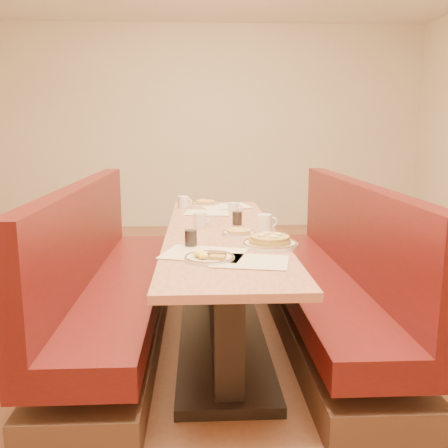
{
  "coord_description": "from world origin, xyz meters",
  "views": [
    {
      "loc": [
        -0.14,
        -3.12,
        1.39
      ],
      "look_at": [
        0.0,
        -0.3,
        0.85
      ],
      "focal_mm": 40.0,
      "sensor_mm": 36.0,
      "label": 1
    }
  ],
  "objects_px": {
    "eggs_plate": "(209,257)",
    "coffee_mug_c": "(234,208)",
    "booth_right": "(332,287)",
    "coffee_mug_b": "(201,219)",
    "booth_left": "(109,290)",
    "soda_tumbler_mid": "(237,218)",
    "coffee_mug_d": "(184,202)",
    "diner_table": "(222,287)",
    "soda_tumbler_near": "(191,238)",
    "pancake_plate": "(270,242)",
    "coffee_mug_a": "(265,222)"
  },
  "relations": [
    {
      "from": "eggs_plate",
      "to": "coffee_mug_c",
      "type": "xyz_separation_m",
      "value": [
        0.22,
        1.34,
        0.03
      ]
    },
    {
      "from": "booth_right",
      "to": "coffee_mug_b",
      "type": "height_order",
      "value": "booth_right"
    },
    {
      "from": "booth_left",
      "to": "booth_right",
      "type": "relative_size",
      "value": 1.0
    },
    {
      "from": "soda_tumbler_mid",
      "to": "coffee_mug_d",
      "type": "bearing_deg",
      "value": 117.07
    },
    {
      "from": "coffee_mug_b",
      "to": "soda_tumbler_mid",
      "type": "height_order",
      "value": "same"
    },
    {
      "from": "diner_table",
      "to": "soda_tumbler_mid",
      "type": "relative_size",
      "value": 27.64
    },
    {
      "from": "coffee_mug_b",
      "to": "booth_left",
      "type": "bearing_deg",
      "value": 175.83
    },
    {
      "from": "coffee_mug_d",
      "to": "soda_tumbler_near",
      "type": "bearing_deg",
      "value": -63.57
    },
    {
      "from": "soda_tumbler_near",
      "to": "coffee_mug_c",
      "type": "bearing_deg",
      "value": 73.62
    },
    {
      "from": "booth_right",
      "to": "coffee_mug_c",
      "type": "distance_m",
      "value": 0.98
    },
    {
      "from": "booth_right",
      "to": "soda_tumbler_near",
      "type": "height_order",
      "value": "booth_right"
    },
    {
      "from": "eggs_plate",
      "to": "coffee_mug_b",
      "type": "height_order",
      "value": "coffee_mug_b"
    },
    {
      "from": "booth_left",
      "to": "eggs_plate",
      "type": "distance_m",
      "value": 1.04
    },
    {
      "from": "coffee_mug_c",
      "to": "coffee_mug_b",
      "type": "bearing_deg",
      "value": -114.23
    },
    {
      "from": "booth_left",
      "to": "soda_tumbler_mid",
      "type": "xyz_separation_m",
      "value": [
        0.85,
        0.2,
        0.43
      ]
    },
    {
      "from": "booth_right",
      "to": "coffee_mug_d",
      "type": "bearing_deg",
      "value": 136.54
    },
    {
      "from": "pancake_plate",
      "to": "soda_tumbler_near",
      "type": "distance_m",
      "value": 0.44
    },
    {
      "from": "diner_table",
      "to": "coffee_mug_d",
      "type": "bearing_deg",
      "value": 105.9
    },
    {
      "from": "coffee_mug_a",
      "to": "coffee_mug_d",
      "type": "xyz_separation_m",
      "value": [
        -0.55,
        0.93,
        -0.0
      ]
    },
    {
      "from": "diner_table",
      "to": "coffee_mug_b",
      "type": "height_order",
      "value": "coffee_mug_b"
    },
    {
      "from": "booth_left",
      "to": "coffee_mug_d",
      "type": "height_order",
      "value": "booth_left"
    },
    {
      "from": "booth_left",
      "to": "pancake_plate",
      "type": "xyz_separation_m",
      "value": [
        0.98,
        -0.44,
        0.41
      ]
    },
    {
      "from": "booth_right",
      "to": "coffee_mug_c",
      "type": "xyz_separation_m",
      "value": [
        -0.61,
        0.62,
        0.43
      ]
    },
    {
      "from": "coffee_mug_c",
      "to": "coffee_mug_d",
      "type": "distance_m",
      "value": 0.51
    },
    {
      "from": "diner_table",
      "to": "soda_tumbler_near",
      "type": "distance_m",
      "value": 0.63
    },
    {
      "from": "booth_left",
      "to": "coffee_mug_d",
      "type": "bearing_deg",
      "value": 64.12
    },
    {
      "from": "booth_left",
      "to": "booth_right",
      "type": "bearing_deg",
      "value": 0.0
    },
    {
      "from": "coffee_mug_a",
      "to": "coffee_mug_b",
      "type": "bearing_deg",
      "value": 168.65
    },
    {
      "from": "soda_tumbler_near",
      "to": "booth_right",
      "type": "bearing_deg",
      "value": 24.96
    },
    {
      "from": "coffee_mug_a",
      "to": "soda_tumbler_mid",
      "type": "distance_m",
      "value": 0.24
    },
    {
      "from": "coffee_mug_a",
      "to": "coffee_mug_b",
      "type": "xyz_separation_m",
      "value": [
        -0.42,
        0.13,
        -0.0
      ]
    },
    {
      "from": "booth_right",
      "to": "soda_tumbler_near",
      "type": "distance_m",
      "value": 1.11
    },
    {
      "from": "eggs_plate",
      "to": "coffee_mug_d",
      "type": "height_order",
      "value": "coffee_mug_d"
    },
    {
      "from": "pancake_plate",
      "to": "coffee_mug_b",
      "type": "height_order",
      "value": "coffee_mug_b"
    },
    {
      "from": "pancake_plate",
      "to": "coffee_mug_c",
      "type": "xyz_separation_m",
      "value": [
        -0.13,
        1.07,
        0.02
      ]
    },
    {
      "from": "coffee_mug_b",
      "to": "soda_tumbler_mid",
      "type": "relative_size",
      "value": 1.31
    },
    {
      "from": "soda_tumbler_near",
      "to": "soda_tumbler_mid",
      "type": "relative_size",
      "value": 1.03
    },
    {
      "from": "booth_right",
      "to": "soda_tumbler_mid",
      "type": "height_order",
      "value": "booth_right"
    },
    {
      "from": "coffee_mug_b",
      "to": "soda_tumbler_mid",
      "type": "distance_m",
      "value": 0.25
    },
    {
      "from": "soda_tumbler_mid",
      "to": "coffee_mug_a",
      "type": "bearing_deg",
      "value": -46.02
    },
    {
      "from": "coffee_mug_a",
      "to": "soda_tumbler_near",
      "type": "relative_size",
      "value": 1.41
    },
    {
      "from": "soda_tumbler_near",
      "to": "coffee_mug_a",
      "type": "bearing_deg",
      "value": 43.57
    },
    {
      "from": "booth_right",
      "to": "pancake_plate",
      "type": "xyz_separation_m",
      "value": [
        -0.49,
        -0.44,
        0.41
      ]
    },
    {
      "from": "coffee_mug_a",
      "to": "coffee_mug_b",
      "type": "distance_m",
      "value": 0.44
    },
    {
      "from": "eggs_plate",
      "to": "soda_tumbler_mid",
      "type": "xyz_separation_m",
      "value": [
        0.21,
        0.92,
        0.03
      ]
    },
    {
      "from": "eggs_plate",
      "to": "coffee_mug_d",
      "type": "bearing_deg",
      "value": 95.91
    },
    {
      "from": "diner_table",
      "to": "soda_tumbler_near",
      "type": "bearing_deg",
      "value": -113.91
    },
    {
      "from": "eggs_plate",
      "to": "soda_tumbler_mid",
      "type": "distance_m",
      "value": 0.94
    },
    {
      "from": "booth_left",
      "to": "coffee_mug_a",
      "type": "xyz_separation_m",
      "value": [
        1.02,
        0.02,
        0.44
      ]
    },
    {
      "from": "pancake_plate",
      "to": "soda_tumbler_mid",
      "type": "distance_m",
      "value": 0.65
    }
  ]
}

